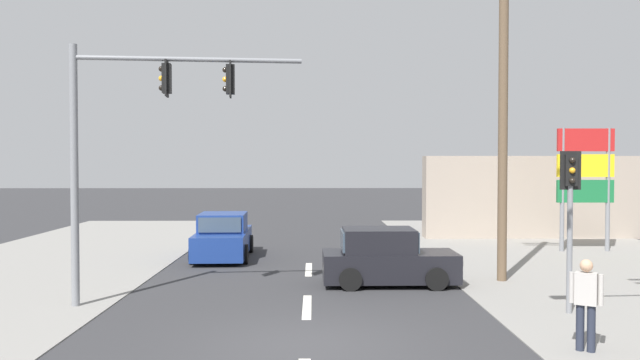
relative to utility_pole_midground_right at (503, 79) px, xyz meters
name	(u,v)px	position (x,y,z in m)	size (l,w,h in m)	color
ground_plane	(305,345)	(-5.40, -6.01, -5.61)	(140.00, 140.00, 0.00)	#303033
lane_dash_mid	(307,307)	(-5.40, -3.01, -5.61)	(0.20, 2.40, 0.01)	silver
lane_dash_far	(309,269)	(-5.40, 1.99, -5.61)	(0.20, 2.40, 0.01)	silver
utility_pole_midground_right	(503,79)	(0.00, 0.00, 0.00)	(1.80, 0.26, 10.73)	brown
traffic_signal_mast	(132,126)	(-9.42, -2.82, -1.47)	(5.27, 0.66, 6.00)	slate
pedestal_signal_right_kerb	(570,204)	(0.33, -3.77, -3.19)	(0.44, 0.30, 3.56)	slate
shopping_plaza_sign	(585,171)	(4.83, 5.74, -2.63)	(2.10, 0.16, 4.60)	slate
shopfront_wall_far	(560,197)	(5.60, 9.99, -3.81)	(12.00, 1.00, 3.60)	#A39384
hatchback_receding_far	(386,259)	(-3.27, -0.44, -4.91)	(3.65, 1.81, 1.53)	black
sedan_crossing_left	(223,238)	(-8.38, 4.36, -4.91)	(2.00, 4.29, 1.56)	navy
pedestrian_at_kerb	(586,300)	(-0.51, -6.50, -4.69)	(0.50, 0.37, 1.63)	#232838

